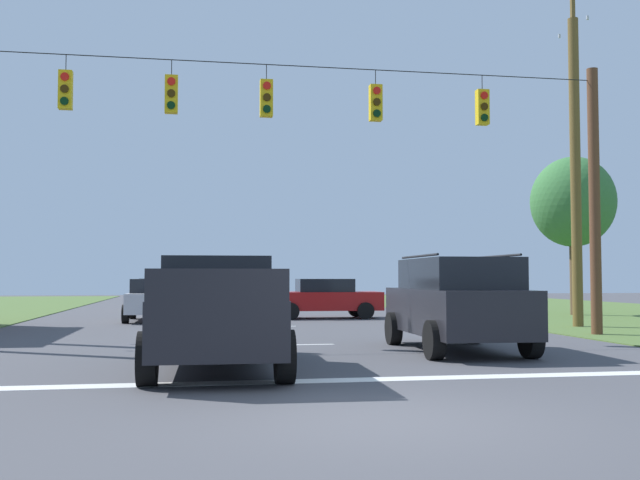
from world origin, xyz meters
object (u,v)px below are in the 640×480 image
object	(u,v)px
suv_black	(456,301)
tree_roadside_right	(573,202)
distant_car_crossing_white	(159,294)
overhead_signal_span	(272,172)
utility_pole_mid_right	(575,167)
pickup_truck	(216,313)
distant_car_oncoming	(325,298)
distant_car_far_parked	(155,299)

from	to	relation	value
suv_black	tree_roadside_right	size ratio (longest dim) A/B	0.74
distant_car_crossing_white	tree_roadside_right	bearing A→B (deg)	-24.88
overhead_signal_span	utility_pole_mid_right	world-z (taller)	utility_pole_mid_right
pickup_truck	tree_roadside_right	world-z (taller)	tree_roadside_right
overhead_signal_span	pickup_truck	size ratio (longest dim) A/B	3.34
utility_pole_mid_right	distant_car_oncoming	bearing A→B (deg)	137.42
distant_car_oncoming	suv_black	bearing A→B (deg)	-87.60
distant_car_crossing_white	distant_car_far_parked	bearing A→B (deg)	-88.43
tree_roadside_right	distant_car_far_parked	bearing A→B (deg)	-177.50
pickup_truck	tree_roadside_right	xyz separation A→B (m)	(15.19, 15.35, 3.73)
utility_pole_mid_right	distant_car_far_parked	bearing A→B (deg)	156.21
overhead_signal_span	suv_black	distance (m)	5.93
overhead_signal_span	distant_car_oncoming	size ratio (longest dim) A/B	4.20
suv_black	distant_car_far_parked	world-z (taller)	suv_black
pickup_truck	distant_car_far_parked	size ratio (longest dim) A/B	1.26
suv_black	utility_pole_mid_right	bearing A→B (deg)	45.19
distant_car_crossing_white	distant_car_far_parked	xyz separation A→B (m)	(0.24, -8.70, 0.00)
distant_car_crossing_white	pickup_truck	bearing A→B (deg)	-85.16
pickup_truck	distant_car_crossing_white	world-z (taller)	pickup_truck
distant_car_crossing_white	utility_pole_mid_right	bearing A→B (deg)	-46.99
distant_car_crossing_white	utility_pole_mid_right	size ratio (longest dim) A/B	0.41
suv_black	tree_roadside_right	distance (m)	16.90
overhead_signal_span	distant_car_crossing_white	world-z (taller)	overhead_signal_span
pickup_truck	suv_black	size ratio (longest dim) A/B	1.12
pickup_truck	overhead_signal_span	bearing A→B (deg)	74.52
distant_car_crossing_white	distant_car_far_parked	world-z (taller)	same
pickup_truck	distant_car_far_parked	world-z (taller)	pickup_truck
suv_black	distant_car_oncoming	xyz separation A→B (m)	(-0.54, 12.92, -0.27)
distant_car_crossing_white	utility_pole_mid_right	distance (m)	20.41
suv_black	tree_roadside_right	xyz separation A→B (m)	(10.01, 13.13, 3.63)
distant_car_far_parked	distant_car_oncoming	bearing A→B (deg)	4.76
distant_car_oncoming	tree_roadside_right	size ratio (longest dim) A/B	0.66
suv_black	distant_car_oncoming	world-z (taller)	suv_black
suv_black	utility_pole_mid_right	world-z (taller)	utility_pole_mid_right
overhead_signal_span	utility_pole_mid_right	size ratio (longest dim) A/B	1.71
pickup_truck	distant_car_crossing_white	distance (m)	23.39
pickup_truck	suv_black	world-z (taller)	suv_black
suv_black	utility_pole_mid_right	size ratio (longest dim) A/B	0.46
utility_pole_mid_right	tree_roadside_right	bearing A→B (deg)	61.79
distant_car_far_parked	overhead_signal_span	bearing A→B (deg)	-69.76
tree_roadside_right	distant_car_oncoming	bearing A→B (deg)	-178.88
suv_black	utility_pole_mid_right	xyz separation A→B (m)	(6.45, 6.49, 4.04)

